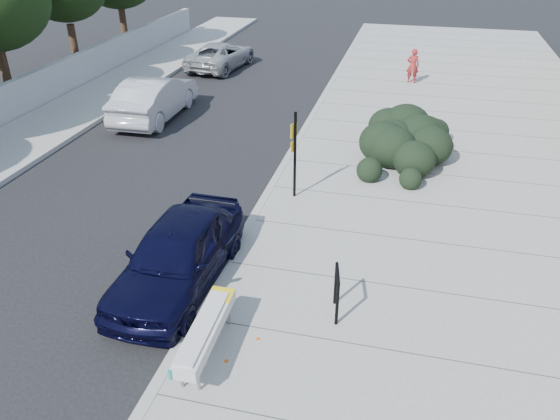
{
  "coord_description": "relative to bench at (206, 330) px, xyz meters",
  "views": [
    {
      "loc": [
        3.68,
        -9.81,
        7.33
      ],
      "look_at": [
        0.97,
        1.19,
        1.0
      ],
      "focal_mm": 35.0,
      "sensor_mm": 36.0,
      "label": 1
    }
  ],
  "objects": [
    {
      "name": "wagon_silver",
      "position": [
        -6.6,
        11.93,
        0.13
      ],
      "size": [
        1.81,
        4.97,
        1.63
      ],
      "primitive_type": "imported",
      "rotation": [
        0.0,
        0.0,
        3.16
      ],
      "color": "silver",
      "rests_on": "ground"
    },
    {
      "name": "curb_far",
      "position": [
        -8.6,
        7.88,
        -0.6
      ],
      "size": [
        0.22,
        50.0,
        0.17
      ],
      "primitive_type": "cube",
      "color": "#9E9E99",
      "rests_on": "ground"
    },
    {
      "name": "bike_rack",
      "position": [
        2.11,
        1.68,
        0.08
      ],
      "size": [
        0.19,
        0.69,
        1.02
      ],
      "rotation": [
        0.0,
        0.0,
        0.2
      ],
      "color": "black",
      "rests_on": "sidewalk_near"
    },
    {
      "name": "sidewalk_far",
      "position": [
        -10.1,
        7.88,
        -0.61
      ],
      "size": [
        3.0,
        50.0,
        0.15
      ],
      "primitive_type": "cube",
      "color": "gray",
      "rests_on": "ground"
    },
    {
      "name": "sidewalk_near",
      "position": [
        5.0,
        7.88,
        -0.61
      ],
      "size": [
        11.2,
        50.0,
        0.15
      ],
      "primitive_type": "cube",
      "color": "gray",
      "rests_on": "ground"
    },
    {
      "name": "suv_silver",
      "position": [
        -6.6,
        19.68,
        -0.03
      ],
      "size": [
        2.71,
        4.93,
        1.31
      ],
      "primitive_type": "imported",
      "rotation": [
        0.0,
        0.0,
        3.02
      ],
      "color": "#A2A4A7",
      "rests_on": "ground"
    },
    {
      "name": "pedestrian",
      "position": [
        3.0,
        18.82,
        0.23
      ],
      "size": [
        0.57,
        0.38,
        1.55
      ],
      "primitive_type": "imported",
      "rotation": [
        0.0,
        0.0,
        3.12
      ],
      "color": "maroon",
      "rests_on": "sidewalk_near"
    },
    {
      "name": "ground",
      "position": [
        -0.6,
        2.88,
        -0.69
      ],
      "size": [
        120.0,
        120.0,
        0.0
      ],
      "primitive_type": "plane",
      "color": "black",
      "rests_on": "ground"
    },
    {
      "name": "sedan_navy",
      "position": [
        -1.4,
        2.04,
        0.08
      ],
      "size": [
        1.94,
        4.57,
        1.54
      ],
      "primitive_type": "imported",
      "rotation": [
        0.0,
        0.0,
        -0.03
      ],
      "color": "black",
      "rests_on": "ground"
    },
    {
      "name": "bench",
      "position": [
        0.0,
        0.0,
        0.0
      ],
      "size": [
        0.5,
        2.28,
        0.68
      ],
      "rotation": [
        0.0,
        0.0,
        0.02
      ],
      "color": "gray",
      "rests_on": "sidewalk_near"
    },
    {
      "name": "sign_post",
      "position": [
        0.19,
        6.45,
        0.87
      ],
      "size": [
        0.14,
        0.28,
        2.48
      ],
      "rotation": [
        0.0,
        0.0,
        -0.35
      ],
      "color": "black",
      "rests_on": "sidewalk_near"
    },
    {
      "name": "hedge",
      "position": [
        3.13,
        9.88,
        0.29
      ],
      "size": [
        3.04,
        4.76,
        1.65
      ],
      "primitive_type": "ellipsoid",
      "rotation": [
        0.0,
        0.0,
        0.2
      ],
      "color": "black",
      "rests_on": "sidewalk_near"
    },
    {
      "name": "curb_near",
      "position": [
        -0.6,
        7.88,
        -0.6
      ],
      "size": [
        0.22,
        50.0,
        0.17
      ],
      "primitive_type": "cube",
      "color": "#9E9E99",
      "rests_on": "ground"
    }
  ]
}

